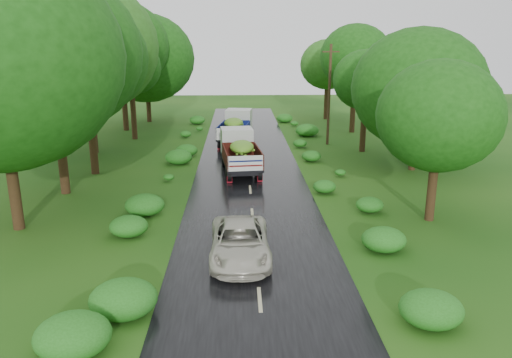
{
  "coord_description": "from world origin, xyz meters",
  "views": [
    {
      "loc": [
        -0.64,
        -14.15,
        7.97
      ],
      "look_at": [
        0.18,
        8.12,
        1.7
      ],
      "focal_mm": 35.0,
      "sensor_mm": 36.0,
      "label": 1
    }
  ],
  "objects_px": {
    "truck_far": "(236,126)",
    "utility_pole": "(329,94)",
    "car": "(240,242)",
    "truck_near": "(240,150)"
  },
  "relations": [
    {
      "from": "truck_far",
      "to": "utility_pole",
      "type": "xyz_separation_m",
      "value": [
        7.15,
        -0.71,
        2.54
      ]
    },
    {
      "from": "car",
      "to": "truck_near",
      "type": "bearing_deg",
      "value": 89.1
    },
    {
      "from": "truck_far",
      "to": "car",
      "type": "xyz_separation_m",
      "value": [
        0.19,
        -21.6,
        -0.71
      ]
    },
    {
      "from": "truck_near",
      "to": "utility_pole",
      "type": "relative_size",
      "value": 0.78
    },
    {
      "from": "utility_pole",
      "to": "car",
      "type": "bearing_deg",
      "value": -117.19
    },
    {
      "from": "truck_near",
      "to": "truck_far",
      "type": "relative_size",
      "value": 0.98
    },
    {
      "from": "truck_near",
      "to": "truck_far",
      "type": "xyz_separation_m",
      "value": [
        -0.24,
        8.76,
        0.01
      ]
    },
    {
      "from": "truck_far",
      "to": "truck_near",
      "type": "bearing_deg",
      "value": -80.49
    },
    {
      "from": "car",
      "to": "utility_pole",
      "type": "height_order",
      "value": "utility_pole"
    },
    {
      "from": "truck_far",
      "to": "utility_pole",
      "type": "relative_size",
      "value": 0.79
    }
  ]
}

